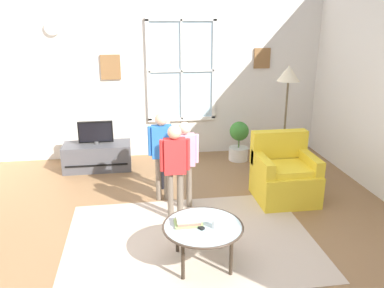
{
  "coord_description": "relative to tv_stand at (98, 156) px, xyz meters",
  "views": [
    {
      "loc": [
        -0.37,
        -3.53,
        2.34
      ],
      "look_at": [
        0.24,
        0.56,
        0.99
      ],
      "focal_mm": 36.69,
      "sensor_mm": 36.0,
      "label": 1
    }
  ],
  "objects": [
    {
      "name": "remote_near_books",
      "position": [
        1.17,
        -2.76,
        0.22
      ],
      "size": [
        0.11,
        0.14,
        0.02
      ],
      "primitive_type": "cube",
      "rotation": [
        0.0,
        0.0,
        0.56
      ],
      "color": "black",
      "rests_on": "coffee_table"
    },
    {
      "name": "television",
      "position": [
        0.0,
        -0.0,
        0.4
      ],
      "size": [
        0.53,
        0.08,
        0.37
      ],
      "color": "#4C4C4C",
      "rests_on": "tv_stand"
    },
    {
      "name": "coffee_table",
      "position": [
        1.22,
        -2.74,
        0.18
      ],
      "size": [
        0.79,
        0.79,
        0.42
      ],
      "color": "#99B2B7",
      "rests_on": "ground_plane"
    },
    {
      "name": "person_pink_shirt",
      "position": [
        1.21,
        -1.52,
        0.5
      ],
      "size": [
        0.34,
        0.15,
        1.13
      ],
      "color": "#726656",
      "rests_on": "ground_plane"
    },
    {
      "name": "back_wall",
      "position": [
        1.01,
        0.61,
        1.27
      ],
      "size": [
        5.67,
        0.17,
        2.96
      ],
      "color": "silver",
      "rests_on": "ground_plane"
    },
    {
      "name": "cup",
      "position": [
        1.34,
        -2.79,
        0.25
      ],
      "size": [
        0.07,
        0.07,
        0.09
      ],
      "primitive_type": "cylinder",
      "color": "white",
      "rests_on": "coffee_table"
    },
    {
      "name": "person_blue_shirt",
      "position": [
        0.95,
        -1.26,
        0.54
      ],
      "size": [
        0.36,
        0.16,
        1.19
      ],
      "color": "#726656",
      "rests_on": "ground_plane"
    },
    {
      "name": "ground_plane",
      "position": [
        1.0,
        -2.51,
        -0.22
      ],
      "size": [
        6.27,
        6.72,
        0.02
      ],
      "primitive_type": "cube",
      "color": "olive"
    },
    {
      "name": "person_black_shirt",
      "position": [
        1.02,
        -0.92,
        0.45
      ],
      "size": [
        0.32,
        0.14,
        1.05
      ],
      "color": "black",
      "rests_on": "ground_plane"
    },
    {
      "name": "armchair",
      "position": [
        2.54,
        -1.46,
        0.12
      ],
      "size": [
        0.76,
        0.74,
        0.87
      ],
      "color": "yellow",
      "rests_on": "ground_plane"
    },
    {
      "name": "area_rug",
      "position": [
        1.16,
        -2.3,
        -0.2
      ],
      "size": [
        2.69,
        1.94,
        0.01
      ],
      "primitive_type": "cube",
      "color": "#C6B29E",
      "rests_on": "ground_plane"
    },
    {
      "name": "person_red_shirt",
      "position": [
        1.05,
        -1.8,
        0.52
      ],
      "size": [
        0.35,
        0.16,
        1.17
      ],
      "color": "#726656",
      "rests_on": "ground_plane"
    },
    {
      "name": "floor_lamp",
      "position": [
        2.77,
        -0.8,
        1.21
      ],
      "size": [
        0.32,
        0.32,
        1.69
      ],
      "color": "black",
      "rests_on": "ground_plane"
    },
    {
      "name": "tv_stand",
      "position": [
        0.0,
        0.0,
        0.0
      ],
      "size": [
        1.05,
        0.49,
        0.42
      ],
      "color": "#4C4C51",
      "rests_on": "ground_plane"
    },
    {
      "name": "book_stack",
      "position": [
        1.09,
        -2.69,
        0.24
      ],
      "size": [
        0.27,
        0.19,
        0.07
      ],
      "color": "#98BA68",
      "rests_on": "coffee_table"
    },
    {
      "name": "potted_plant_by_window",
      "position": [
        2.33,
        0.07,
        0.13
      ],
      "size": [
        0.33,
        0.33,
        0.67
      ],
      "color": "silver",
      "rests_on": "ground_plane"
    }
  ]
}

